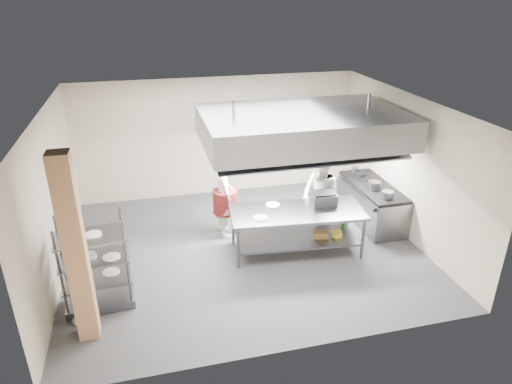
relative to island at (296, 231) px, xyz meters
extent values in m
plane|color=#2F2F31|center=(-1.00, 0.31, -0.46)|extent=(7.00, 7.00, 0.00)
plane|color=silver|center=(-1.00, 0.31, 2.54)|extent=(7.00, 7.00, 0.00)
plane|color=#B6A791|center=(-1.00, 3.31, 1.04)|extent=(7.00, 0.00, 7.00)
plane|color=#B6A791|center=(-4.50, 0.31, 1.04)|extent=(0.00, 6.00, 6.00)
plane|color=#B6A791|center=(2.50, 0.31, 1.04)|extent=(0.00, 6.00, 6.00)
cube|color=#A97D56|center=(-3.90, -1.59, 1.04)|extent=(0.30, 0.30, 3.00)
cube|color=gray|center=(0.30, 0.71, 1.94)|extent=(4.00, 2.50, 0.60)
cube|color=white|center=(-0.60, 0.71, 1.62)|extent=(1.60, 0.12, 0.04)
cube|color=white|center=(1.20, 0.71, 1.62)|extent=(1.60, 0.12, 0.04)
cube|color=gray|center=(0.80, 3.15, 1.04)|extent=(1.50, 0.28, 0.04)
cube|color=gray|center=(0.00, 0.00, 0.42)|extent=(2.73, 1.35, 0.06)
cube|color=slate|center=(0.00, 0.00, -0.16)|extent=(2.51, 1.22, 0.04)
cube|color=slate|center=(2.08, 0.81, -0.04)|extent=(0.80, 2.00, 0.84)
cube|color=black|center=(2.08, 0.81, 0.41)|extent=(0.78, 1.96, 0.06)
imported|color=silver|center=(-1.30, 1.04, 0.48)|extent=(0.51, 0.72, 1.86)
imported|color=white|center=(0.66, 0.47, 0.47)|extent=(0.91, 1.05, 1.84)
imported|color=silver|center=(-4.00, -1.14, 0.43)|extent=(0.43, 1.03, 1.76)
cube|color=slate|center=(0.61, 0.15, 0.58)|extent=(0.52, 0.42, 0.24)
cube|color=olive|center=(0.48, -0.14, -0.07)|extent=(0.34, 0.27, 0.13)
cylinder|color=gray|center=(1.97, 0.60, 0.54)|extent=(0.27, 0.27, 0.19)
cylinder|color=white|center=(-3.78, -0.86, 0.08)|extent=(0.28, 0.28, 0.05)
camera|label=1|loc=(-2.75, -7.64, 4.49)|focal=32.00mm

